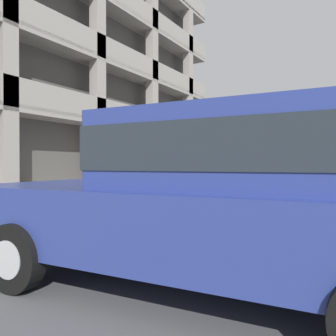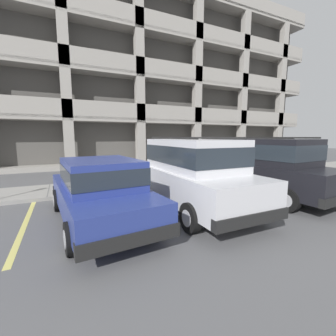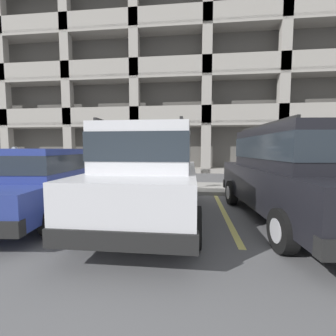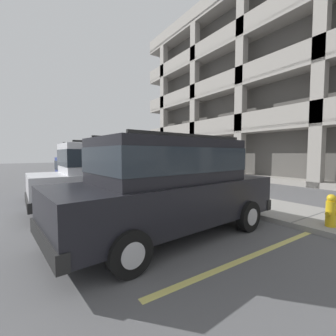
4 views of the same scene
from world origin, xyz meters
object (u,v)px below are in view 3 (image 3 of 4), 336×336
(red_sedan, at_px, (44,180))
(parking_garage, at_px, (203,96))
(fire_hydrant, at_px, (311,181))
(parking_meter_near, at_px, (175,158))
(dark_hatchback, at_px, (295,171))
(parking_meter_far, at_px, (15,161))
(silver_suv, at_px, (152,169))

(red_sedan, distance_m, parking_garage, 16.34)
(fire_hydrant, bearing_deg, red_sedan, -157.36)
(parking_meter_near, height_order, fire_hydrant, parking_meter_near)
(dark_hatchback, relative_size, parking_meter_near, 3.27)
(fire_hydrant, bearing_deg, parking_garage, 104.57)
(parking_meter_near, bearing_deg, parking_meter_far, -179.54)
(parking_garage, height_order, fire_hydrant, parking_garage)
(silver_suv, bearing_deg, parking_garage, 83.20)
(parking_meter_near, xyz_separation_m, fire_hydrant, (4.51, 0.30, -0.78))
(silver_suv, relative_size, red_sedan, 1.04)
(parking_meter_near, distance_m, parking_garage, 13.12)
(parking_garage, distance_m, fire_hydrant, 13.43)
(parking_meter_near, relative_size, parking_garage, 0.05)
(parking_meter_far, distance_m, fire_hydrant, 10.36)
(dark_hatchback, height_order, fire_hydrant, dark_hatchback)
(dark_hatchback, xyz_separation_m, parking_meter_far, (-8.52, 2.62, 0.01))
(dark_hatchback, bearing_deg, parking_meter_near, 130.61)
(red_sedan, xyz_separation_m, fire_hydrant, (7.33, 3.06, -0.36))
(parking_meter_far, height_order, parking_garage, parking_garage)
(parking_meter_far, bearing_deg, red_sedan, -42.14)
(parking_meter_far, bearing_deg, parking_garage, 59.19)
(red_sedan, relative_size, parking_meter_near, 3.07)
(red_sedan, xyz_separation_m, dark_hatchback, (5.52, 0.10, 0.27))
(parking_meter_far, bearing_deg, parking_meter_near, 0.46)
(dark_hatchback, bearing_deg, silver_suv, 176.65)
(red_sedan, xyz_separation_m, parking_garage, (4.26, 14.89, 5.21))
(red_sedan, bearing_deg, parking_meter_far, 132.84)
(silver_suv, bearing_deg, fire_hydrant, 32.11)
(red_sedan, xyz_separation_m, parking_meter_far, (-3.00, 2.71, 0.28))
(parking_meter_far, xyz_separation_m, parking_garage, (7.26, 12.17, 4.93))
(parking_garage, bearing_deg, silver_suv, -96.59)
(dark_hatchback, relative_size, parking_meter_far, 3.28)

